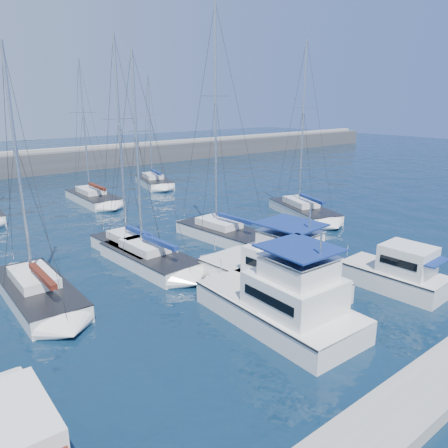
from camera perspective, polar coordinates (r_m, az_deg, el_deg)
ground at (r=26.26m, az=5.18°, el=-8.28°), size 220.00×220.00×0.00m
breakwater at (r=71.71m, az=-25.30°, el=6.71°), size 160.00×6.00×4.45m
motor_yacht_port_inner at (r=21.93m, az=7.83°, el=-10.23°), size 4.29×8.74×4.69m
motor_yacht_stbd_inner at (r=25.45m, az=6.86°, el=-6.37°), size 4.47×9.04×4.69m
motor_yacht_stbd_outer at (r=27.51m, az=21.72°, el=-6.13°), size 2.98×5.92×3.20m
sailboat_mid_a at (r=26.49m, az=-23.16°, el=-8.17°), size 3.21×8.55×13.90m
sailboat_mid_b at (r=29.78m, az=-9.79°, el=-4.38°), size 3.54×8.23×14.07m
sailboat_mid_c at (r=32.04m, az=-11.95°, el=-2.96°), size 3.34×7.26×15.21m
sailboat_mid_d at (r=34.75m, az=-0.16°, el=-1.08°), size 3.88×8.37×17.72m
sailboat_mid_e at (r=42.35m, az=10.29°, el=1.77°), size 5.66×9.22×16.18m
sailboat_back_b at (r=49.19m, az=-16.73°, el=3.31°), size 3.34×8.67×15.11m
sailboat_back_c at (r=56.96m, az=-9.13°, el=5.45°), size 4.76×8.01×14.15m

